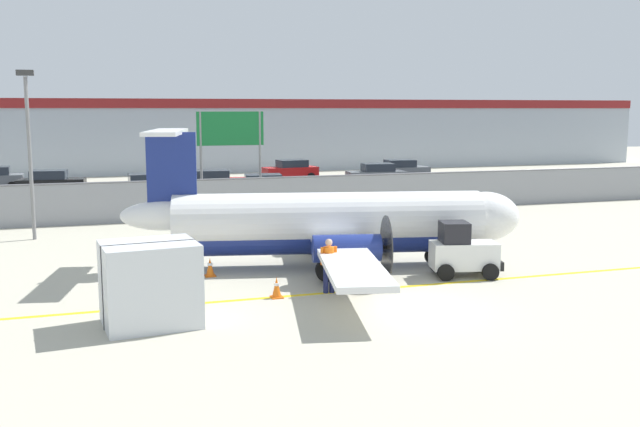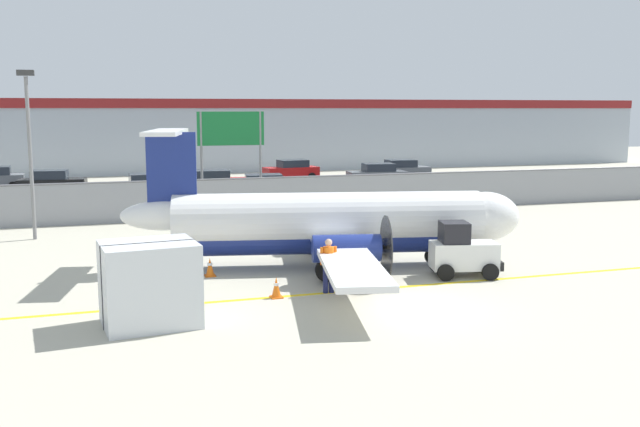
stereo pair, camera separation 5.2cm
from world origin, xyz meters
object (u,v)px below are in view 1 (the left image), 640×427
(baggage_tug, at_px, (462,252))
(apron_light_pole, at_px, (29,140))
(parked_car_1, at_px, (51,183))
(ground_crew_worker, at_px, (329,263))
(parked_car_4, at_px, (261,188))
(traffic_cone_near_left, at_px, (277,288))
(parked_car_2, at_px, (146,187))
(parked_car_6, at_px, (376,174))
(parked_car_7, at_px, (401,170))
(cargo_container, at_px, (150,284))
(commuter_airplane, at_px, (335,223))
(highway_sign, at_px, (230,137))
(traffic_cone_far_left, at_px, (210,267))
(traffic_cone_far_right, at_px, (197,295))
(parked_car_3, at_px, (214,182))
(parked_car_5, at_px, (291,170))
(traffic_cone_near_right, at_px, (329,249))

(baggage_tug, bearing_deg, apron_light_pole, 154.49)
(parked_car_1, bearing_deg, apron_light_pole, -83.52)
(ground_crew_worker, relative_size, parked_car_4, 0.39)
(ground_crew_worker, xyz_separation_m, parked_car_1, (-9.56, 28.83, -0.06))
(traffic_cone_near_left, distance_m, parked_car_1, 29.96)
(parked_car_2, bearing_deg, parked_car_6, -171.34)
(parked_car_7, bearing_deg, cargo_container, -122.23)
(parked_car_7, bearing_deg, baggage_tug, -108.89)
(traffic_cone_near_left, bearing_deg, commuter_airplane, 49.10)
(cargo_container, bearing_deg, traffic_cone_near_left, 16.83)
(highway_sign, bearing_deg, traffic_cone_far_left, -103.35)
(parked_car_6, bearing_deg, commuter_airplane, 69.63)
(ground_crew_worker, distance_m, traffic_cone_far_left, 4.62)
(traffic_cone_far_left, height_order, apron_light_pole, apron_light_pole)
(traffic_cone_far_left, xyz_separation_m, apron_light_pole, (-6.24, 9.22, 3.99))
(cargo_container, distance_m, parked_car_2, 26.03)
(parked_car_4, bearing_deg, cargo_container, 78.20)
(traffic_cone_far_right, relative_size, parked_car_1, 0.15)
(cargo_container, xyz_separation_m, traffic_cone_far_right, (1.41, 1.42, -0.79))
(traffic_cone_near_left, height_order, apron_light_pole, apron_light_pole)
(baggage_tug, relative_size, cargo_container, 0.97)
(baggage_tug, distance_m, traffic_cone_near_left, 6.75)
(traffic_cone_near_left, distance_m, parked_car_7, 35.65)
(parked_car_4, bearing_deg, commuter_airplane, 93.20)
(traffic_cone_far_left, relative_size, parked_car_1, 0.15)
(traffic_cone_far_right, height_order, parked_car_3, parked_car_3)
(commuter_airplane, bearing_deg, apron_light_pole, 151.67)
(parked_car_3, bearing_deg, apron_light_pole, -120.69)
(parked_car_7, bearing_deg, traffic_cone_far_left, -123.64)
(traffic_cone_far_left, relative_size, parked_car_5, 0.15)
(commuter_airplane, distance_m, parked_car_7, 31.07)
(parked_car_2, height_order, parked_car_7, same)
(parked_car_4, bearing_deg, traffic_cone_far_right, 80.32)
(parked_car_1, bearing_deg, traffic_cone_near_left, -68.82)
(traffic_cone_near_right, relative_size, parked_car_5, 0.15)
(baggage_tug, distance_m, parked_car_2, 25.17)
(apron_light_pole, bearing_deg, parked_car_7, 35.65)
(commuter_airplane, distance_m, parked_car_3, 22.27)
(traffic_cone_far_right, bearing_deg, parked_car_3, 79.88)
(traffic_cone_far_right, relative_size, parked_car_5, 0.15)
(baggage_tug, bearing_deg, highway_sign, 119.70)
(ground_crew_worker, xyz_separation_m, parked_car_2, (-3.85, 24.29, -0.06))
(traffic_cone_near_right, bearing_deg, parked_car_6, 63.92)
(baggage_tug, distance_m, parked_car_4, 21.20)
(baggage_tug, height_order, traffic_cone_near_right, baggage_tug)
(baggage_tug, distance_m, parked_car_7, 32.08)
(traffic_cone_near_right, xyz_separation_m, parked_car_5, (6.11, 28.16, 0.58))
(traffic_cone_far_left, bearing_deg, parked_car_4, 72.06)
(parked_car_6, relative_size, apron_light_pole, 0.59)
(traffic_cone_near_right, distance_m, parked_car_2, 19.95)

